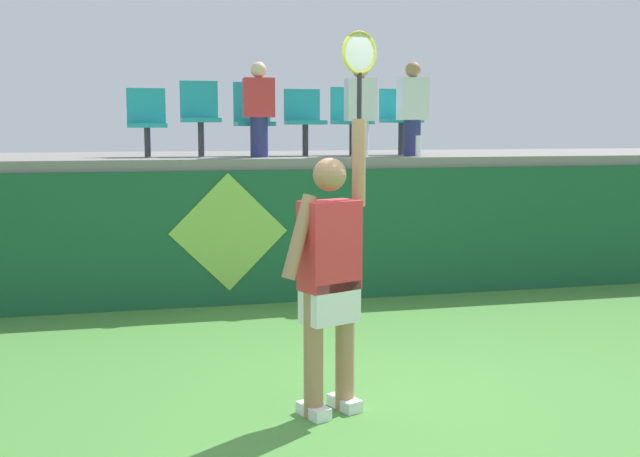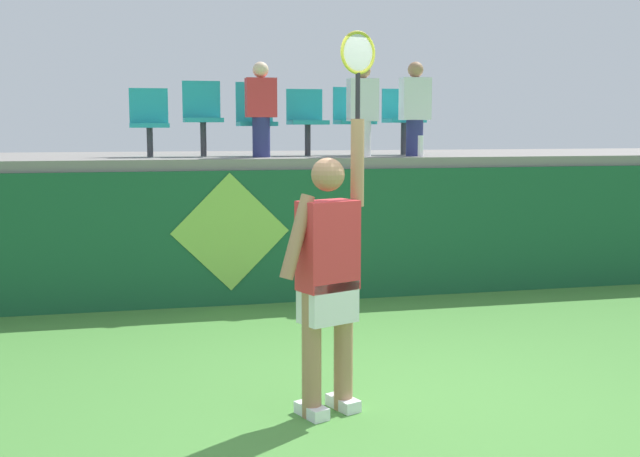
{
  "view_description": "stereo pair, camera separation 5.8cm",
  "coord_description": "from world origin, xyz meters",
  "px_view_note": "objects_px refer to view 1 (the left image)",
  "views": [
    {
      "loc": [
        -1.71,
        -4.91,
        1.91
      ],
      "look_at": [
        -0.23,
        1.19,
        1.09
      ],
      "focal_mm": 43.51,
      "sensor_mm": 36.0,
      "label": 1
    },
    {
      "loc": [
        -1.66,
        -4.92,
        1.91
      ],
      "look_at": [
        -0.23,
        1.19,
        1.09
      ],
      "focal_mm": 43.51,
      "sensor_mm": 36.0,
      "label": 2
    }
  ],
  "objects_px": {
    "stadium_chair_4": "(351,117)",
    "spectator_2": "(360,108)",
    "stadium_chair_1": "(200,114)",
    "stadium_chair_3": "(304,118)",
    "spectator_1": "(259,108)",
    "tennis_player": "(330,272)",
    "spectator_0": "(413,108)",
    "stadium_chair_2": "(253,116)",
    "water_bottle": "(418,146)",
    "stadium_chair_0": "(147,119)",
    "stadium_chair_5": "(399,116)"
  },
  "relations": [
    {
      "from": "stadium_chair_4",
      "to": "spectator_2",
      "type": "distance_m",
      "value": 0.42
    },
    {
      "from": "stadium_chair_1",
      "to": "stadium_chair_3",
      "type": "bearing_deg",
      "value": -0.26
    },
    {
      "from": "spectator_1",
      "to": "tennis_player",
      "type": "bearing_deg",
      "value": -92.35
    },
    {
      "from": "tennis_player",
      "to": "stadium_chair_1",
      "type": "distance_m",
      "value": 4.45
    },
    {
      "from": "spectator_2",
      "to": "stadium_chair_4",
      "type": "bearing_deg",
      "value": 90.0
    },
    {
      "from": "stadium_chair_4",
      "to": "spectator_2",
      "type": "xyz_separation_m",
      "value": [
        0.0,
        -0.41,
        0.09
      ]
    },
    {
      "from": "spectator_1",
      "to": "spectator_2",
      "type": "height_order",
      "value": "spectator_2"
    },
    {
      "from": "spectator_0",
      "to": "spectator_1",
      "type": "distance_m",
      "value": 1.82
    },
    {
      "from": "stadium_chair_1",
      "to": "stadium_chair_2",
      "type": "height_order",
      "value": "stadium_chair_1"
    },
    {
      "from": "water_bottle",
      "to": "stadium_chair_0",
      "type": "height_order",
      "value": "stadium_chair_0"
    },
    {
      "from": "tennis_player",
      "to": "stadium_chair_2",
      "type": "height_order",
      "value": "tennis_player"
    },
    {
      "from": "spectator_1",
      "to": "spectator_0",
      "type": "bearing_deg",
      "value": -1.71
    },
    {
      "from": "water_bottle",
      "to": "stadium_chair_3",
      "type": "xyz_separation_m",
      "value": [
        -1.18,
        0.74,
        0.33
      ]
    },
    {
      "from": "stadium_chair_4",
      "to": "spectator_1",
      "type": "bearing_deg",
      "value": -161.08
    },
    {
      "from": "stadium_chair_0",
      "to": "spectator_2",
      "type": "distance_m",
      "value": 2.46
    },
    {
      "from": "spectator_0",
      "to": "spectator_2",
      "type": "distance_m",
      "value": 0.63
    },
    {
      "from": "stadium_chair_2",
      "to": "stadium_chair_5",
      "type": "distance_m",
      "value": 1.82
    },
    {
      "from": "spectator_0",
      "to": "spectator_2",
      "type": "xyz_separation_m",
      "value": [
        -0.63,
        0.05,
        -0.01
      ]
    },
    {
      "from": "tennis_player",
      "to": "stadium_chair_5",
      "type": "distance_m",
      "value": 4.83
    },
    {
      "from": "water_bottle",
      "to": "spectator_0",
      "type": "bearing_deg",
      "value": 84.58
    },
    {
      "from": "stadium_chair_3",
      "to": "spectator_2",
      "type": "distance_m",
      "value": 0.72
    },
    {
      "from": "stadium_chair_2",
      "to": "spectator_1",
      "type": "xyz_separation_m",
      "value": [
        0.0,
        -0.42,
        0.08
      ]
    },
    {
      "from": "stadium_chair_5",
      "to": "stadium_chair_1",
      "type": "bearing_deg",
      "value": 179.83
    },
    {
      "from": "tennis_player",
      "to": "water_bottle",
      "type": "bearing_deg",
      "value": 61.13
    },
    {
      "from": "water_bottle",
      "to": "stadium_chair_1",
      "type": "bearing_deg",
      "value": 162.91
    },
    {
      "from": "stadium_chair_1",
      "to": "stadium_chair_3",
      "type": "distance_m",
      "value": 1.24
    },
    {
      "from": "water_bottle",
      "to": "spectator_1",
      "type": "distance_m",
      "value": 1.87
    },
    {
      "from": "stadium_chair_3",
      "to": "spectator_0",
      "type": "relative_size",
      "value": 0.73
    },
    {
      "from": "stadium_chair_2",
      "to": "stadium_chair_4",
      "type": "height_order",
      "value": "stadium_chair_2"
    },
    {
      "from": "stadium_chair_3",
      "to": "spectator_2",
      "type": "xyz_separation_m",
      "value": [
        0.58,
        -0.41,
        0.1
      ]
    },
    {
      "from": "stadium_chair_4",
      "to": "stadium_chair_5",
      "type": "xyz_separation_m",
      "value": [
        0.63,
        -0.0,
        0.01
      ]
    },
    {
      "from": "stadium_chair_5",
      "to": "spectator_2",
      "type": "relative_size",
      "value": 0.75
    },
    {
      "from": "stadium_chair_1",
      "to": "spectator_0",
      "type": "height_order",
      "value": "spectator_0"
    },
    {
      "from": "spectator_0",
      "to": "spectator_1",
      "type": "bearing_deg",
      "value": 178.29
    },
    {
      "from": "stadium_chair_0",
      "to": "stadium_chair_5",
      "type": "xyz_separation_m",
      "value": [
        3.05,
        -0.01,
        0.04
      ]
    },
    {
      "from": "spectator_2",
      "to": "stadium_chair_1",
      "type": "bearing_deg",
      "value": 167.11
    },
    {
      "from": "stadium_chair_0",
      "to": "stadium_chair_1",
      "type": "distance_m",
      "value": 0.61
    },
    {
      "from": "stadium_chair_4",
      "to": "stadium_chair_5",
      "type": "height_order",
      "value": "stadium_chair_4"
    },
    {
      "from": "water_bottle",
      "to": "stadium_chair_5",
      "type": "xyz_separation_m",
      "value": [
        0.03,
        0.74,
        0.35
      ]
    },
    {
      "from": "stadium_chair_5",
      "to": "spectator_1",
      "type": "distance_m",
      "value": 1.86
    },
    {
      "from": "stadium_chair_5",
      "to": "spectator_0",
      "type": "bearing_deg",
      "value": -90.0
    },
    {
      "from": "water_bottle",
      "to": "stadium_chair_4",
      "type": "bearing_deg",
      "value": 129.02
    },
    {
      "from": "stadium_chair_0",
      "to": "stadium_chair_1",
      "type": "relative_size",
      "value": 0.9
    },
    {
      "from": "spectator_0",
      "to": "spectator_1",
      "type": "relative_size",
      "value": 1.03
    },
    {
      "from": "stadium_chair_1",
      "to": "stadium_chair_4",
      "type": "relative_size",
      "value": 1.06
    },
    {
      "from": "stadium_chair_4",
      "to": "tennis_player",
      "type": "bearing_deg",
      "value": -107.53
    },
    {
      "from": "spectator_0",
      "to": "spectator_1",
      "type": "height_order",
      "value": "spectator_0"
    },
    {
      "from": "stadium_chair_2",
      "to": "stadium_chair_0",
      "type": "bearing_deg",
      "value": -179.7
    },
    {
      "from": "stadium_chair_2",
      "to": "stadium_chair_1",
      "type": "bearing_deg",
      "value": -179.58
    },
    {
      "from": "water_bottle",
      "to": "stadium_chair_5",
      "type": "relative_size",
      "value": 0.3
    }
  ]
}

